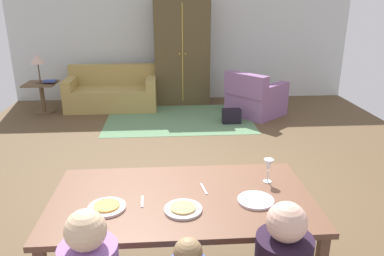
# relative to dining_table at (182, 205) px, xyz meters

# --- Properties ---
(ground_plane) EXTENTS (7.07, 6.75, 0.02)m
(ground_plane) POSITION_rel_dining_table_xyz_m (0.26, 2.28, -0.70)
(ground_plane) COLOR brown
(back_wall) EXTENTS (7.07, 0.10, 2.70)m
(back_wall) POSITION_rel_dining_table_xyz_m (0.26, 5.71, 0.66)
(back_wall) COLOR silver
(back_wall) RESTS_ON ground_plane
(dining_table) EXTENTS (1.82, 1.00, 0.76)m
(dining_table) POSITION_rel_dining_table_xyz_m (0.00, 0.00, 0.00)
(dining_table) COLOR brown
(dining_table) RESTS_ON ground_plane
(plate_near_man) EXTENTS (0.25, 0.25, 0.02)m
(plate_near_man) POSITION_rel_dining_table_xyz_m (-0.50, -0.12, 0.08)
(plate_near_man) COLOR silver
(plate_near_man) RESTS_ON dining_table
(pizza_near_man) EXTENTS (0.17, 0.17, 0.01)m
(pizza_near_man) POSITION_rel_dining_table_xyz_m (-0.50, -0.12, 0.09)
(pizza_near_man) COLOR gold
(pizza_near_man) RESTS_ON plate_near_man
(plate_near_child) EXTENTS (0.25, 0.25, 0.02)m
(plate_near_child) POSITION_rel_dining_table_xyz_m (0.00, -0.18, 0.08)
(plate_near_child) COLOR silver
(plate_near_child) RESTS_ON dining_table
(pizza_near_child) EXTENTS (0.17, 0.17, 0.01)m
(pizza_near_child) POSITION_rel_dining_table_xyz_m (0.00, -0.18, 0.09)
(pizza_near_child) COLOR tan
(pizza_near_child) RESTS_ON plate_near_child
(plate_near_woman) EXTENTS (0.25, 0.25, 0.02)m
(plate_near_woman) POSITION_rel_dining_table_xyz_m (0.50, -0.10, 0.08)
(plate_near_woman) COLOR silver
(plate_near_woman) RESTS_ON dining_table
(wine_glass) EXTENTS (0.07, 0.07, 0.19)m
(wine_glass) POSITION_rel_dining_table_xyz_m (0.66, 0.18, 0.20)
(wine_glass) COLOR silver
(wine_glass) RESTS_ON dining_table
(fork) EXTENTS (0.02, 0.15, 0.01)m
(fork) POSITION_rel_dining_table_xyz_m (-0.27, -0.05, 0.07)
(fork) COLOR silver
(fork) RESTS_ON dining_table
(knife) EXTENTS (0.04, 0.17, 0.01)m
(knife) POSITION_rel_dining_table_xyz_m (0.16, 0.10, 0.07)
(knife) COLOR silver
(knife) RESTS_ON dining_table
(area_rug) EXTENTS (2.60, 1.80, 0.01)m
(area_rug) POSITION_rel_dining_table_xyz_m (0.12, 4.14, -0.69)
(area_rug) COLOR #5A835A
(area_rug) RESTS_ON ground_plane
(couch) EXTENTS (1.74, 0.86, 0.82)m
(couch) POSITION_rel_dining_table_xyz_m (-1.16, 5.00, -0.39)
(couch) COLOR #A9904E
(couch) RESTS_ON ground_plane
(armchair) EXTENTS (1.21, 1.20, 0.82)m
(armchair) POSITION_rel_dining_table_xyz_m (1.54, 4.31, -0.37)
(armchair) COLOR #875C8C
(armchair) RESTS_ON ground_plane
(armoire) EXTENTS (1.10, 0.59, 2.10)m
(armoire) POSITION_rel_dining_table_xyz_m (0.24, 5.32, 0.36)
(armoire) COLOR brown
(armoire) RESTS_ON ground_plane
(side_table) EXTENTS (0.56, 0.56, 0.58)m
(side_table) POSITION_rel_dining_table_xyz_m (-2.44, 4.74, -0.32)
(side_table) COLOR brown
(side_table) RESTS_ON ground_plane
(table_lamp) EXTENTS (0.26, 0.26, 0.54)m
(table_lamp) POSITION_rel_dining_table_xyz_m (-2.44, 4.74, 0.32)
(table_lamp) COLOR #4E3A2C
(table_lamp) RESTS_ON side_table
(book_lower) EXTENTS (0.22, 0.16, 0.03)m
(book_lower) POSITION_rel_dining_table_xyz_m (-2.29, 4.78, -0.10)
(book_lower) COLOR #A3372A
(book_lower) RESTS_ON side_table
(book_upper) EXTENTS (0.22, 0.16, 0.03)m
(book_upper) POSITION_rel_dining_table_xyz_m (-2.25, 4.68, -0.07)
(book_upper) COLOR #30458C
(book_upper) RESTS_ON book_lower
(handbag) EXTENTS (0.32, 0.16, 0.26)m
(handbag) POSITION_rel_dining_table_xyz_m (1.03, 3.84, -0.56)
(handbag) COLOR black
(handbag) RESTS_ON ground_plane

